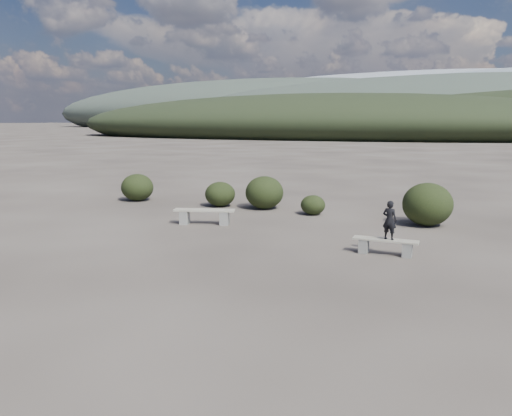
% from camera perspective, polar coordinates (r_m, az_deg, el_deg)
% --- Properties ---
extents(ground, '(1200.00, 1200.00, 0.00)m').
position_cam_1_polar(ground, '(10.31, -7.11, -9.20)').
color(ground, '#322C27').
rests_on(ground, ground).
extents(bench_left, '(2.03, 1.01, 0.50)m').
position_cam_1_polar(bench_left, '(16.47, -5.92, -0.83)').
color(bench_left, slate).
rests_on(bench_left, ground).
extents(bench_right, '(1.63, 0.35, 0.41)m').
position_cam_1_polar(bench_right, '(13.12, 14.56, -4.14)').
color(bench_right, slate).
rests_on(bench_right, ground).
extents(seated_person, '(0.41, 0.32, 1.00)m').
position_cam_1_polar(seated_person, '(12.97, 15.02, -1.34)').
color(seated_person, black).
rests_on(seated_person, bench_right).
extents(shrub_a, '(1.20, 1.20, 0.98)m').
position_cam_1_polar(shrub_a, '(19.85, -4.13, 1.59)').
color(shrub_a, black).
rests_on(shrub_a, ground).
extents(shrub_b, '(1.47, 1.47, 1.26)m').
position_cam_1_polar(shrub_b, '(19.25, 0.97, 1.78)').
color(shrub_b, black).
rests_on(shrub_b, ground).
extents(shrub_c, '(0.89, 0.89, 0.71)m').
position_cam_1_polar(shrub_c, '(18.18, 6.52, 0.35)').
color(shrub_c, black).
rests_on(shrub_c, ground).
extents(shrub_d, '(1.60, 1.60, 1.40)m').
position_cam_1_polar(shrub_d, '(17.07, 19.01, 0.40)').
color(shrub_d, black).
rests_on(shrub_d, ground).
extents(shrub_f, '(1.35, 1.35, 1.14)m').
position_cam_1_polar(shrub_f, '(21.80, -13.41, 2.31)').
color(shrub_f, black).
rests_on(shrub_f, ground).
extents(mountain_ridges, '(500.00, 400.00, 56.00)m').
position_cam_1_polar(mountain_ridges, '(347.76, 21.39, 10.52)').
color(mountain_ridges, black).
rests_on(mountain_ridges, ground).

